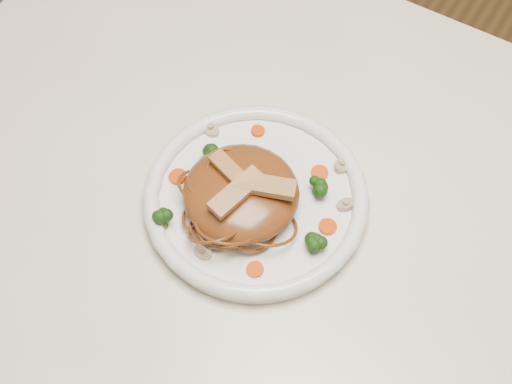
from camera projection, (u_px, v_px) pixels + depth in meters
The scene contains 19 objects.
table at pixel (326, 267), 1.00m from camera, with size 1.20×0.80×0.75m.
plate at pixel (256, 201), 0.92m from camera, with size 0.27×0.27×0.02m, color white.
noodle_mound at pixel (241, 193), 0.89m from camera, with size 0.14×0.14×0.05m, color brown.
chicken_a at pixel (264, 185), 0.86m from camera, with size 0.07×0.02×0.01m, color tan.
chicken_b at pixel (230, 170), 0.88m from camera, with size 0.06×0.02×0.01m, color tan.
chicken_c at pixel (237, 192), 0.86m from camera, with size 0.07×0.02×0.01m, color tan.
broccoli_0 at pixel (318, 186), 0.91m from camera, with size 0.02×0.02×0.03m, color #19400D, non-canonical shape.
broccoli_1 at pixel (210, 154), 0.93m from camera, with size 0.02×0.02×0.03m, color #19400D, non-canonical shape.
broccoli_2 at pixel (161, 219), 0.88m from camera, with size 0.03×0.03×0.03m, color #19400D, non-canonical shape.
broccoli_3 at pixel (315, 243), 0.87m from camera, with size 0.03×0.03×0.03m, color #19400D, non-canonical shape.
carrot_0 at pixel (320, 173), 0.93m from camera, with size 0.02×0.02×0.01m, color #EA4308.
carrot_1 at pixel (178, 177), 0.93m from camera, with size 0.02×0.02×0.01m, color #EA4308.
carrot_2 at pixel (328, 227), 0.89m from camera, with size 0.02×0.02×0.01m, color #EA4308.
carrot_3 at pixel (258, 131), 0.97m from camera, with size 0.02×0.02×0.01m, color #EA4308.
carrot_4 at pixel (255, 269), 0.86m from camera, with size 0.02×0.02×0.01m, color #EA4308.
mushroom_0 at pixel (203, 252), 0.88m from camera, with size 0.02×0.02×0.01m, color beige.
mushroom_1 at pixel (346, 205), 0.91m from camera, with size 0.02×0.02×0.01m, color beige.
mushroom_2 at pixel (211, 128), 0.97m from camera, with size 0.03×0.03×0.01m, color beige.
mushroom_3 at pixel (343, 165), 0.94m from camera, with size 0.03×0.03×0.01m, color beige.
Camera 1 is at (0.14, -0.42, 1.55)m, focal length 52.83 mm.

